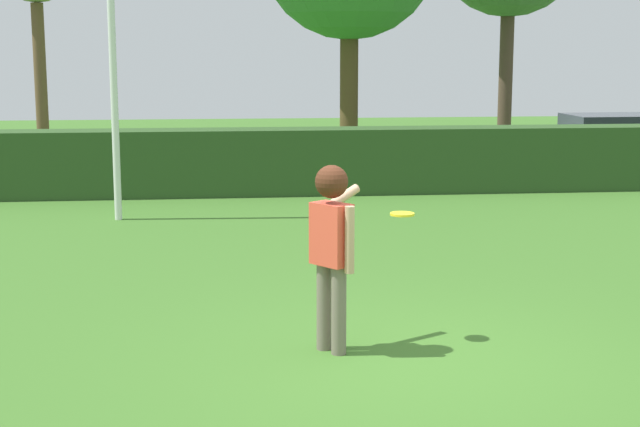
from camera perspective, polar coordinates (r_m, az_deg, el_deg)
The scene contains 6 objects.
ground_plane at distance 8.93m, azimuth 4.79°, elevation -8.70°, with size 60.00×60.00×0.00m, color #3B6B25.
person at distance 8.88m, azimuth 0.73°, elevation -1.37°, with size 0.55×0.81×1.77m.
frisbee at distance 9.24m, azimuth 4.91°, elevation -0.03°, with size 0.24×0.24×0.02m.
lamppost at distance 16.06m, azimuth -12.29°, elevation 11.18°, with size 0.24×0.24×5.89m.
hedge_row at distance 18.70m, azimuth -1.06°, elevation 3.13°, with size 29.43×0.90×1.27m, color #2A4A20.
parked_car_white at distance 23.88m, azimuth 17.04°, elevation 4.30°, with size 4.25×1.91×1.25m.
Camera 1 is at (-1.63, -8.31, 2.84)m, focal length 53.87 mm.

